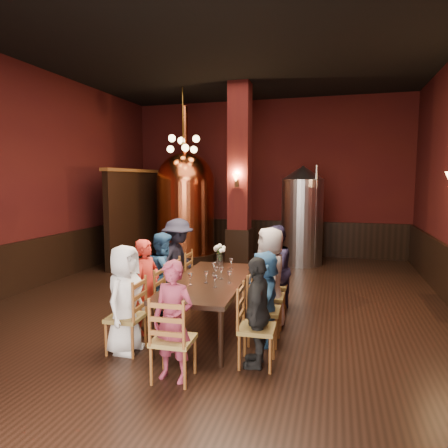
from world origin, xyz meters
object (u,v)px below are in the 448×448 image
(copper_kettle, at_px, (186,205))
(rose_vase, at_px, (220,251))
(person_0, at_px, (125,299))
(person_2, at_px, (164,275))
(person_1, at_px, (147,286))
(steel_vessel, at_px, (302,215))
(dining_table, at_px, (210,283))

(copper_kettle, relative_size, rose_vase, 11.43)
(person_0, height_order, person_2, person_0)
(rose_vase, bearing_deg, person_1, -116.95)
(person_2, xyz_separation_m, steel_vessel, (1.79, 4.69, 0.59))
(person_0, xyz_separation_m, rose_vase, (0.66, 2.03, 0.29))
(person_1, bearing_deg, dining_table, -56.33)
(dining_table, relative_size, person_0, 1.76)
(person_2, height_order, steel_vessel, steel_vessel)
(dining_table, bearing_deg, person_2, 158.78)
(dining_table, relative_size, person_1, 1.79)
(person_0, height_order, steel_vessel, steel_vessel)
(person_2, bearing_deg, person_0, 165.63)
(rose_vase, bearing_deg, dining_table, -81.95)
(person_0, bearing_deg, dining_table, -35.06)
(person_2, bearing_deg, dining_table, -125.59)
(person_2, bearing_deg, rose_vase, -62.79)
(copper_kettle, relative_size, steel_vessel, 1.62)
(person_0, distance_m, person_2, 1.33)
(person_1, height_order, copper_kettle, copper_kettle)
(person_0, bearing_deg, person_2, 5.30)
(dining_table, xyz_separation_m, copper_kettle, (-2.22, 4.80, 0.83))
(person_2, height_order, rose_vase, person_2)
(person_0, height_order, copper_kettle, copper_kettle)
(dining_table, distance_m, person_0, 1.31)
(person_2, distance_m, rose_vase, 1.05)
(person_0, xyz_separation_m, copper_kettle, (-1.42, 5.84, 0.82))
(person_1, xyz_separation_m, rose_vase, (0.69, 1.36, 0.31))
(rose_vase, bearing_deg, person_2, -135.78)
(person_1, relative_size, rose_vase, 3.75)
(person_1, bearing_deg, person_2, 12.45)
(dining_table, bearing_deg, steel_vessel, 76.84)
(person_0, distance_m, steel_vessel, 6.29)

